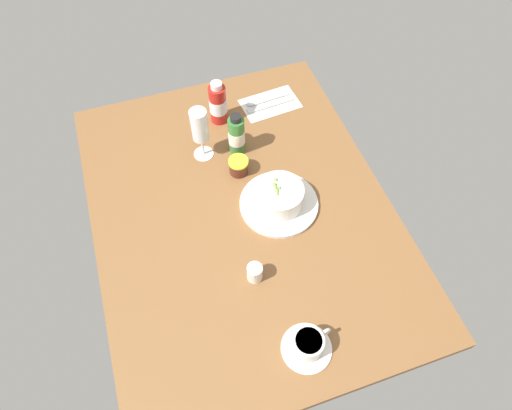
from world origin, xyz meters
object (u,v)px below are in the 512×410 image
at_px(porridge_bowl, 279,198).
at_px(wine_glass, 200,128).
at_px(jam_jar, 239,166).
at_px(creamer_jug, 255,273).
at_px(sauce_bottle_green, 237,135).
at_px(coffee_cup, 308,345).
at_px(cutlery_setting, 269,103).
at_px(sauce_bottle_red, 218,104).

height_order(porridge_bowl, wine_glass, wine_glass).
bearing_deg(jam_jar, creamer_jug, 169.47).
bearing_deg(sauce_bottle_green, coffee_cup, 177.66).
relative_size(jam_jar, sauce_bottle_green, 0.41).
bearing_deg(porridge_bowl, sauce_bottle_green, 12.37).
distance_m(cutlery_setting, jam_jar, 0.31).
distance_m(wine_glass, sauce_bottle_green, 0.12).
bearing_deg(sauce_bottle_red, porridge_bowl, -169.71).
relative_size(coffee_cup, sauce_bottle_green, 0.85).
bearing_deg(wine_glass, jam_jar, -140.27).
bearing_deg(cutlery_setting, creamer_jug, 157.27).
bearing_deg(porridge_bowl, creamer_jug, 144.58).
bearing_deg(wine_glass, coffee_cup, -173.24).
height_order(coffee_cup, jam_jar, coffee_cup).
bearing_deg(sauce_bottle_green, porridge_bowl, -167.63).
xyz_separation_m(porridge_bowl, cutlery_setting, (0.40, -0.11, -0.03)).
bearing_deg(coffee_cup, sauce_bottle_red, -0.67).
bearing_deg(sauce_bottle_red, creamer_jug, 173.21).
distance_m(coffee_cup, creamer_jug, 0.22).
height_order(coffee_cup, sauce_bottle_red, sauce_bottle_red).
height_order(coffee_cup, wine_glass, wine_glass).
height_order(cutlery_setting, coffee_cup, coffee_cup).
height_order(creamer_jug, jam_jar, creamer_jug).
bearing_deg(cutlery_setting, coffee_cup, 166.83).
xyz_separation_m(cutlery_setting, sauce_bottle_red, (-0.02, 0.18, 0.07)).
distance_m(porridge_bowl, coffee_cup, 0.42).
distance_m(cutlery_setting, sauce_bottle_green, 0.24).
bearing_deg(creamer_jug, sauce_bottle_red, -6.79).
xyz_separation_m(coffee_cup, jam_jar, (0.56, -0.01, -0.00)).
bearing_deg(creamer_jug, cutlery_setting, -22.73).
bearing_deg(cutlery_setting, porridge_bowl, 164.54).
xyz_separation_m(porridge_bowl, sauce_bottle_red, (0.38, 0.07, 0.03)).
xyz_separation_m(porridge_bowl, sauce_bottle_green, (0.24, 0.05, 0.03)).
height_order(creamer_jug, sauce_bottle_red, sauce_bottle_red).
bearing_deg(sauce_bottle_green, cutlery_setting, -45.31).
relative_size(wine_glass, jam_jar, 3.02).
xyz_separation_m(porridge_bowl, coffee_cup, (-0.41, 0.08, -0.01)).
bearing_deg(coffee_cup, wine_glass, 6.76).
height_order(coffee_cup, sauce_bottle_green, sauce_bottle_green).
height_order(porridge_bowl, sauce_bottle_red, sauce_bottle_red).
distance_m(wine_glass, jam_jar, 0.16).
distance_m(coffee_cup, jam_jar, 0.56).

